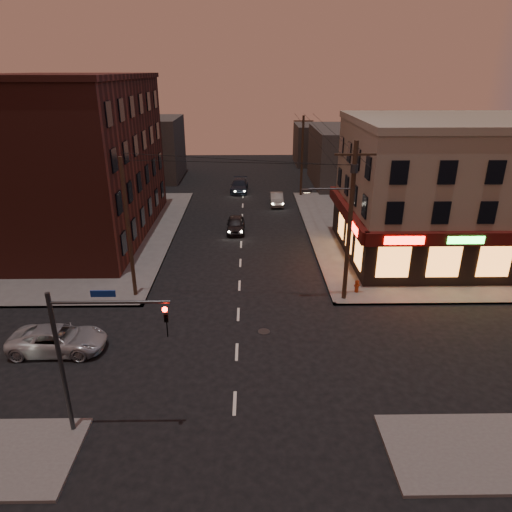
{
  "coord_description": "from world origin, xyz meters",
  "views": [
    {
      "loc": [
        0.7,
        -20.39,
        13.85
      ],
      "look_at": [
        1.11,
        5.58,
        3.2
      ],
      "focal_mm": 32.0,
      "sensor_mm": 36.0,
      "label": 1
    }
  ],
  "objects_px": {
    "sedan_mid": "(277,199)",
    "fire_hydrant": "(357,286)",
    "suv_cross": "(58,339)",
    "sedan_near": "(236,224)",
    "sedan_far": "(239,186)"
  },
  "relations": [
    {
      "from": "sedan_mid",
      "to": "fire_hydrant",
      "type": "xyz_separation_m",
      "value": [
        4.06,
        -21.63,
        -0.04
      ]
    },
    {
      "from": "sedan_near",
      "to": "sedan_mid",
      "type": "height_order",
      "value": "sedan_near"
    },
    {
      "from": "sedan_mid",
      "to": "sedan_far",
      "type": "distance_m",
      "value": 7.35
    },
    {
      "from": "sedan_near",
      "to": "sedan_far",
      "type": "distance_m",
      "value": 14.9
    },
    {
      "from": "suv_cross",
      "to": "sedan_mid",
      "type": "relative_size",
      "value": 1.25
    },
    {
      "from": "suv_cross",
      "to": "sedan_mid",
      "type": "bearing_deg",
      "value": -24.6
    },
    {
      "from": "sedan_near",
      "to": "fire_hydrant",
      "type": "height_order",
      "value": "sedan_near"
    },
    {
      "from": "sedan_near",
      "to": "fire_hydrant",
      "type": "bearing_deg",
      "value": -57.01
    },
    {
      "from": "sedan_far",
      "to": "fire_hydrant",
      "type": "bearing_deg",
      "value": -70.78
    },
    {
      "from": "suv_cross",
      "to": "fire_hydrant",
      "type": "xyz_separation_m",
      "value": [
        17.2,
        6.34,
        -0.08
      ]
    },
    {
      "from": "sedan_mid",
      "to": "fire_hydrant",
      "type": "distance_m",
      "value": 22.01
    },
    {
      "from": "suv_cross",
      "to": "sedan_mid",
      "type": "distance_m",
      "value": 30.91
    },
    {
      "from": "sedan_mid",
      "to": "fire_hydrant",
      "type": "height_order",
      "value": "sedan_mid"
    },
    {
      "from": "sedan_far",
      "to": "fire_hydrant",
      "type": "distance_m",
      "value": 28.87
    },
    {
      "from": "suv_cross",
      "to": "sedan_far",
      "type": "height_order",
      "value": "sedan_far"
    }
  ]
}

